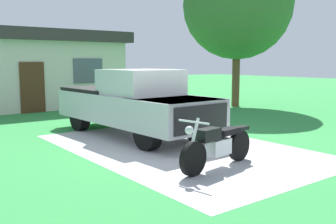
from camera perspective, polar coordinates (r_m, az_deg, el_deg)
ground_plane at (r=9.56m, az=1.62°, el=-5.30°), size 80.00×80.00×0.00m
driveway_pad at (r=9.56m, az=1.62°, el=-5.28°), size 4.64×7.21×0.01m
motorcycle at (r=7.74m, az=7.34°, el=-4.84°), size 2.20×0.75×1.09m
pickup_truck at (r=11.12m, az=-5.38°, el=1.45°), size 2.25×5.71×1.90m
shade_tree at (r=18.70m, az=10.27°, el=15.43°), size 5.07×5.07×7.28m
neighbor_house at (r=19.28m, az=-21.85°, el=5.99°), size 9.60×5.60×3.50m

